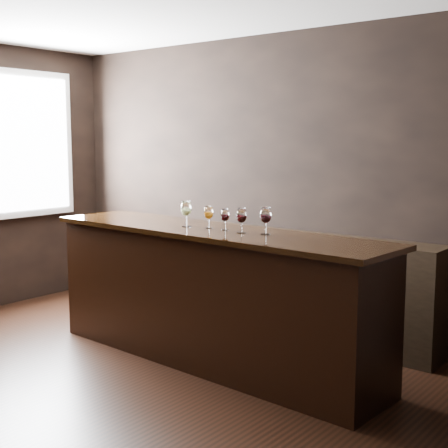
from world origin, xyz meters
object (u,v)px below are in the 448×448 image
Objects in this scene: glass_red_a at (225,216)px; glass_red_c at (266,216)px; glass_white at (186,209)px; glass_amber at (209,213)px; glass_red_b at (242,216)px; back_bar_shelf at (300,285)px; bar_counter at (211,298)px.

glass_red_c is at bearing 1.66° from glass_red_a.
glass_red_c is (0.75, 0.05, -0.00)m from glass_white.
glass_white is 0.21m from glass_amber.
glass_amber is 0.37m from glass_red_b.
glass_red_c is (0.38, 0.01, 0.03)m from glass_red_a.
back_bar_shelf is at bearing 86.27° from glass_red_a.
glass_white is 0.37m from glass_red_a.
glass_white is (-0.44, -1.07, 0.76)m from back_bar_shelf.
glass_red_a is at bearing 6.62° from glass_white.
glass_amber is (0.20, 0.04, -0.02)m from glass_white.
glass_amber is 0.93× the size of glass_red_b.
back_bar_shelf is 12.43× the size of glass_white.
glass_amber is (-0.23, -1.02, 0.74)m from back_bar_shelf.
glass_amber is at bearing 11.95° from glass_white.
glass_white reaches higher than glass_red_a.
back_bar_shelf is at bearing 97.02° from glass_red_b.
glass_red_b is (0.32, -0.03, 0.70)m from bar_counter.
bar_counter is 14.19× the size of glass_white.
glass_amber is at bearing 172.38° from glass_red_b.
bar_counter is 1.14× the size of back_bar_shelf.
glass_red_c is (0.18, 0.06, 0.01)m from glass_red_b.
bar_counter is at bearing 4.54° from glass_white.
glass_white is at bearing -168.05° from glass_amber.
bar_counter is 0.87m from glass_red_c.
bar_counter is 16.60× the size of glass_amber.
glass_red_c is (0.55, 0.01, 0.02)m from glass_amber.
glass_red_c reaches higher than glass_red_b.
glass_red_c is at bearing -72.84° from back_bar_shelf.
glass_red_c reaches higher than back_bar_shelf.
glass_red_c reaches higher than glass_red_a.
glass_red_c is (0.50, 0.03, 0.71)m from bar_counter.
glass_amber reaches higher than glass_red_a.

